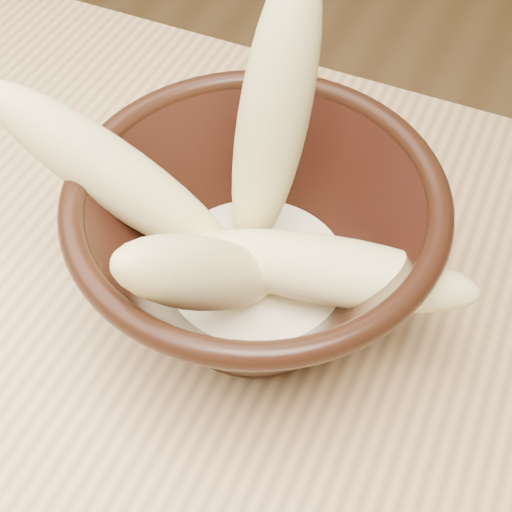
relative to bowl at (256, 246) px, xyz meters
The scene contains 6 objects.
bowl is the anchor object (origin of this frame).
milk_puddle 0.03m from the bowl, 90.00° to the right, with size 0.13×0.13×0.02m, color #F7ECC7.
banana_upright 0.08m from the bowl, 99.25° to the left, with size 0.04×0.04×0.20m, color #E1D285.
banana_left 0.09m from the bowl, behind, with size 0.04×0.04×0.19m, color #E1D285.
banana_across 0.05m from the bowl, ahead, with size 0.04×0.04×0.18m, color #E1D285.
banana_front 0.06m from the bowl, 98.86° to the right, with size 0.04×0.04×0.15m, color #E1D285.
Camera 1 is at (0.29, -0.14, 1.17)m, focal length 50.00 mm.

